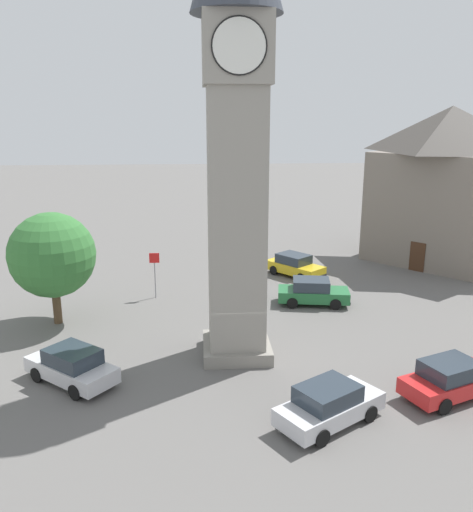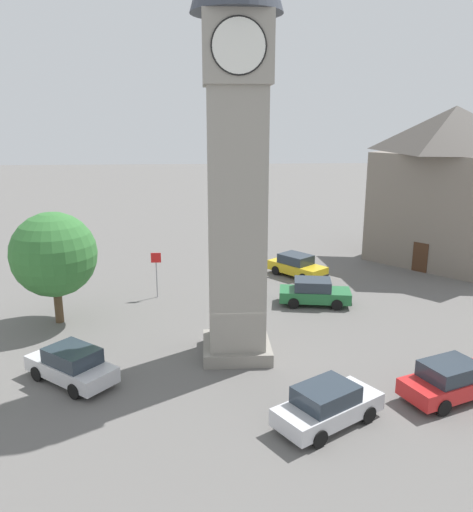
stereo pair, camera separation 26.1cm
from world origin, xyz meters
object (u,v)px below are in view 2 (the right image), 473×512
clock_tower (237,75)px  road_sign (156,267)px  car_silver_kerb (71,365)px  car_black_far (328,405)px  tree (54,255)px  building_corner_back (449,185)px  car_blue_kerb (297,266)px  car_white_side (314,292)px  car_red_corner (451,380)px

clock_tower → road_sign: 13.94m
car_silver_kerb → car_black_far: (9.89, -3.71, 0.00)m
tree → building_corner_back: building_corner_back is taller
car_blue_kerb → road_sign: size_ratio=1.52×
car_white_side → road_sign: 9.56m
building_corner_back → road_sign: bearing=-162.1°
car_silver_kerb → clock_tower: bearing=17.7°
car_black_far → road_sign: 15.89m
car_silver_kerb → car_white_side: (11.94, 8.52, 0.00)m
tree → building_corner_back: size_ratio=0.48×
car_silver_kerb → car_black_far: 10.57m
car_red_corner → car_black_far: bearing=-164.2°
road_sign → building_corner_back: bearing=17.9°
tree → road_sign: (4.91, 3.69, -1.85)m
car_red_corner → car_white_side: (-3.17, 10.74, 0.00)m
building_corner_back → road_sign: (-20.87, -6.74, -3.94)m
car_silver_kerb → car_red_corner: size_ratio=0.96×
car_red_corner → tree: bearing=152.9°
car_silver_kerb → road_sign: road_sign is taller
clock_tower → car_black_far: (2.90, -5.94, -11.58)m
clock_tower → tree: (-9.26, 4.46, -8.59)m
car_black_far → road_sign: (-7.25, 14.09, 1.14)m
building_corner_back → car_silver_kerb: bearing=-143.9°
tree → car_black_far: bearing=-40.5°
clock_tower → car_silver_kerb: bearing=-162.3°
car_blue_kerb → car_silver_kerb: same height
car_red_corner → car_black_far: size_ratio=1.02×
car_silver_kerb → car_white_side: 14.67m
car_silver_kerb → road_sign: size_ratio=1.52×
car_blue_kerb → tree: size_ratio=0.71×
clock_tower → car_black_far: size_ratio=4.81×
car_white_side → car_black_far: size_ratio=0.99×
car_red_corner → car_black_far: 5.43m
clock_tower → car_white_side: (4.95, 6.29, -11.58)m
car_blue_kerb → car_black_far: (-2.01, -17.84, 0.00)m
car_white_side → road_sign: (-9.30, 1.86, 1.14)m
car_silver_kerb → building_corner_back: size_ratio=0.34×
car_white_side → car_black_far: 12.39m
clock_tower → car_blue_kerb: (4.91, 11.91, -11.58)m
car_black_far → tree: 16.28m
road_sign → car_blue_kerb: bearing=22.1°
clock_tower → car_white_side: 14.08m
building_corner_back → clock_tower: bearing=-138.0°
car_blue_kerb → car_red_corner: same height
tree → car_silver_kerb: bearing=-71.2°
car_blue_kerb → car_black_far: size_ratio=0.97×
car_blue_kerb → car_black_far: same height
building_corner_back → road_sign: 22.29m
tree → road_sign: bearing=36.9°
clock_tower → building_corner_back: bearing=42.0°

